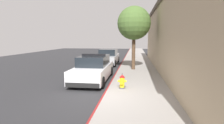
% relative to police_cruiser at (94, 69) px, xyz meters
% --- Properties ---
extents(ground_plane, '(28.25, 60.00, 0.20)m').
position_rel_police_cruiser_xyz_m(ground_plane, '(-3.21, 6.73, -0.84)').
color(ground_plane, '#2B2B2D').
extents(sidewalk_pavement, '(3.05, 60.00, 0.14)m').
position_rel_police_cruiser_xyz_m(sidewalk_pavement, '(2.79, 6.73, -0.67)').
color(sidewalk_pavement, gray).
rests_on(sidewalk_pavement, ground).
extents(curb_painted_edge, '(0.08, 60.00, 0.14)m').
position_rel_police_cruiser_xyz_m(curb_painted_edge, '(1.22, 6.73, -0.67)').
color(curb_painted_edge, maroon).
rests_on(curb_painted_edge, ground).
extents(storefront_building, '(5.31, 22.88, 5.52)m').
position_rel_police_cruiser_xyz_m(storefront_building, '(6.85, 3.40, 2.03)').
color(storefront_building, tan).
rests_on(storefront_building, ground).
extents(police_cruiser, '(1.94, 4.84, 1.68)m').
position_rel_police_cruiser_xyz_m(police_cruiser, '(0.00, 0.00, 0.00)').
color(police_cruiser, white).
rests_on(police_cruiser, ground).
extents(parked_car_silver_ahead, '(1.94, 4.84, 1.56)m').
position_rel_police_cruiser_xyz_m(parked_car_silver_ahead, '(-0.18, 7.33, -0.00)').
color(parked_car_silver_ahead, '#B2B5BA').
rests_on(parked_car_silver_ahead, ground).
extents(fire_hydrant, '(0.44, 0.40, 0.76)m').
position_rel_police_cruiser_xyz_m(fire_hydrant, '(1.95, -2.09, -0.25)').
color(fire_hydrant, '#4C4C51').
rests_on(fire_hydrant, sidewalk_pavement).
extents(street_tree, '(2.65, 2.65, 5.03)m').
position_rel_police_cruiser_xyz_m(street_tree, '(2.44, 3.67, 3.08)').
color(street_tree, brown).
rests_on(street_tree, sidewalk_pavement).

